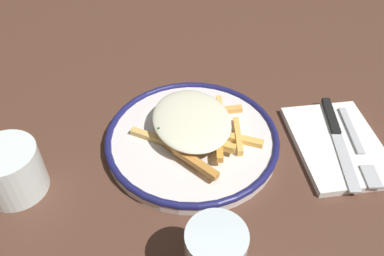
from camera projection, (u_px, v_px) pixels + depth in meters
ground_plane at (192, 144)px, 0.67m from camera, size 2.60×2.60×0.00m
plate at (192, 139)px, 0.66m from camera, size 0.29×0.29×0.02m
fries_heap at (193, 124)px, 0.65m from camera, size 0.22×0.20×0.04m
napkin at (338, 144)px, 0.66m from camera, size 0.15×0.20×0.01m
fork at (358, 145)px, 0.65m from camera, size 0.03×0.18×0.01m
knife at (336, 133)px, 0.67m from camera, size 0.04×0.21×0.01m
coffee_mug at (10, 171)px, 0.58m from camera, size 0.12×0.09×0.08m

